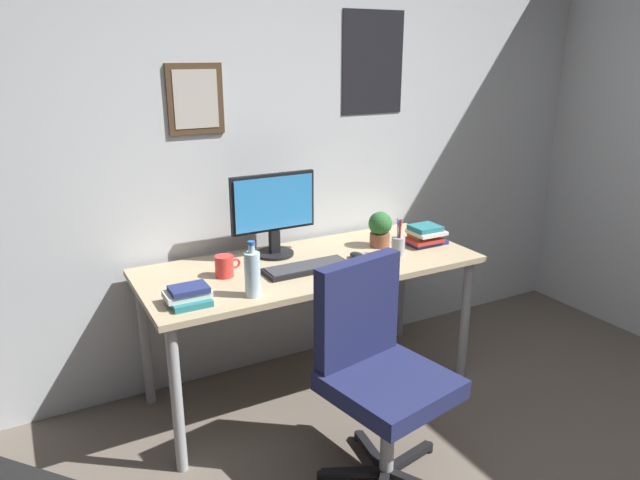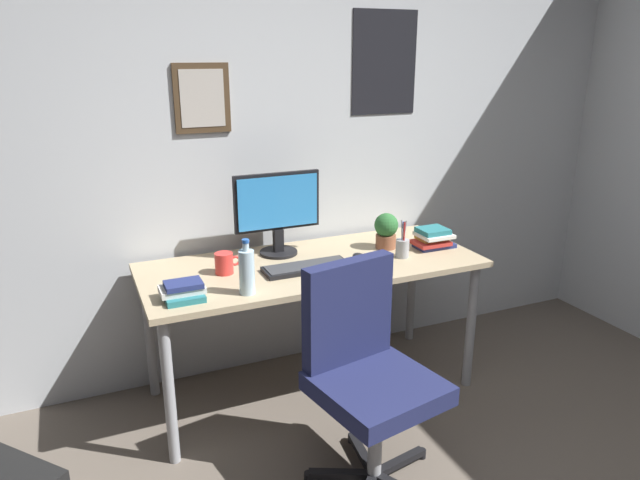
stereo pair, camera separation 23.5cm
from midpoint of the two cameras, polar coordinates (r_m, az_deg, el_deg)
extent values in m
cube|color=silver|center=(3.22, -5.98, 9.72)|extent=(4.40, 0.08, 2.60)
cube|color=#4C3823|center=(3.01, -14.40, 13.24)|extent=(0.28, 0.02, 0.34)
cube|color=beige|center=(3.00, -14.34, 13.23)|extent=(0.22, 0.00, 0.28)
cube|color=black|center=(3.41, 3.17, 16.97)|extent=(0.40, 0.01, 0.56)
cube|color=tan|center=(2.96, -3.20, -2.54)|extent=(1.72, 0.71, 0.03)
cylinder|color=#9EA0A5|center=(2.65, -16.45, -14.86)|extent=(0.05, 0.05, 0.71)
cylinder|color=#9EA0A5|center=(3.28, 12.03, -7.78)|extent=(0.05, 0.05, 0.71)
cylinder|color=#9EA0A5|center=(3.16, -18.86, -9.44)|extent=(0.05, 0.05, 0.71)
cylinder|color=#9EA0A5|center=(3.71, 6.14, -4.38)|extent=(0.05, 0.05, 0.71)
cube|color=#1E234C|center=(2.45, 4.06, -14.09)|extent=(0.54, 0.54, 0.08)
cube|color=#1E234C|center=(2.45, 0.96, -6.94)|extent=(0.43, 0.15, 0.45)
cylinder|color=#9EA0A5|center=(2.59, 3.93, -18.78)|extent=(0.07, 0.07, 0.42)
cube|color=black|center=(2.78, 6.10, -20.51)|extent=(0.28, 0.09, 0.03)
cylinder|color=black|center=(2.87, 8.18, -19.55)|extent=(0.05, 0.05, 0.04)
cube|color=black|center=(2.80, 2.55, -20.07)|extent=(0.07, 0.28, 0.03)
cylinder|color=black|center=(2.91, 1.36, -18.74)|extent=(0.05, 0.05, 0.04)
cube|color=black|center=(2.69, 0.65, -21.92)|extent=(0.27, 0.15, 0.03)
cylinder|color=black|center=(2.69, -2.56, -22.26)|extent=(0.05, 0.05, 0.04)
cylinder|color=black|center=(3.08, -6.65, -1.36)|extent=(0.20, 0.20, 0.01)
cube|color=black|center=(3.06, -6.69, -0.17)|extent=(0.05, 0.04, 0.12)
cube|color=black|center=(3.01, -6.87, 3.67)|extent=(0.46, 0.02, 0.30)
cube|color=#338CD8|center=(2.99, -6.73, 3.59)|extent=(0.43, 0.00, 0.27)
cube|color=black|center=(2.86, -3.66, -2.79)|extent=(0.43, 0.15, 0.02)
cube|color=#38383A|center=(2.85, -3.67, -2.54)|extent=(0.41, 0.13, 0.00)
ellipsoid|color=black|center=(2.99, 1.46, -1.63)|extent=(0.06, 0.11, 0.04)
cylinder|color=silver|center=(2.56, -9.27, -3.41)|extent=(0.07, 0.07, 0.20)
cylinder|color=silver|center=(2.51, -9.40, -0.86)|extent=(0.03, 0.03, 0.04)
cylinder|color=#2659B2|center=(2.51, -9.43, -0.32)|extent=(0.03, 0.03, 0.01)
cylinder|color=red|center=(2.82, -11.75, -2.57)|extent=(0.09, 0.09, 0.10)
torus|color=red|center=(2.83, -10.67, -2.29)|extent=(0.05, 0.01, 0.05)
cylinder|color=brown|center=(3.20, 3.79, 0.01)|extent=(0.11, 0.11, 0.07)
sphere|color=#2D6B33|center=(3.17, 3.83, 1.60)|extent=(0.13, 0.13, 0.13)
ellipsoid|color=#287A38|center=(3.17, 3.12, 1.92)|extent=(0.07, 0.08, 0.02)
ellipsoid|color=#287A38|center=(3.20, 4.05, 2.19)|extent=(0.07, 0.08, 0.02)
ellipsoid|color=#287A38|center=(3.13, 3.72, 1.67)|extent=(0.08, 0.07, 0.02)
cylinder|color=#9EA0A5|center=(3.07, 5.52, -0.63)|extent=(0.07, 0.07, 0.09)
cylinder|color=#263FBF|center=(3.05, 5.48, 0.81)|extent=(0.01, 0.01, 0.13)
cylinder|color=red|center=(3.03, 5.68, 0.69)|extent=(0.01, 0.01, 0.13)
cylinder|color=black|center=(3.05, 5.65, 0.78)|extent=(0.01, 0.01, 0.13)
cylinder|color=#9EA0A5|center=(3.05, 5.72, 0.87)|extent=(0.01, 0.03, 0.14)
cylinder|color=#9EA0A5|center=(3.04, 5.47, 0.82)|extent=(0.01, 0.02, 0.14)
cube|color=navy|center=(3.26, 8.43, -0.26)|extent=(0.21, 0.12, 0.02)
cube|color=#B22D28|center=(3.24, 8.11, 0.00)|extent=(0.19, 0.14, 0.02)
cube|color=gold|center=(3.27, 8.22, 0.52)|extent=(0.16, 0.12, 0.02)
cube|color=silver|center=(3.24, 8.40, 0.75)|extent=(0.18, 0.16, 0.02)
cube|color=#26727A|center=(3.24, 8.27, 1.16)|extent=(0.15, 0.14, 0.03)
cube|color=#26727A|center=(2.56, -15.26, -5.87)|extent=(0.16, 0.15, 0.03)
cube|color=silver|center=(2.57, -15.49, -5.17)|extent=(0.19, 0.12, 0.03)
cube|color=navy|center=(2.55, -15.35, -4.70)|extent=(0.16, 0.11, 0.02)
camera|label=1|loc=(0.12, -92.38, -0.77)|focal=32.63mm
camera|label=2|loc=(0.12, 87.62, 0.77)|focal=32.63mm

